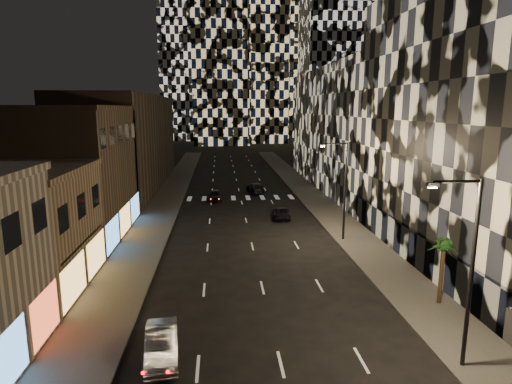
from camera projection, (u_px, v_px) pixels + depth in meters
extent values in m
cube|color=#47443F|center=(167.00, 199.00, 57.97)|extent=(4.00, 120.00, 0.15)
cube|color=#47443F|center=(312.00, 196.00, 59.64)|extent=(4.00, 120.00, 0.15)
cube|color=#4C4C47|center=(183.00, 198.00, 58.14)|extent=(0.20, 120.00, 0.15)
cube|color=#4C4C47|center=(297.00, 196.00, 59.46)|extent=(0.20, 120.00, 0.15)
cube|color=#896E52|center=(6.00, 234.00, 28.28)|extent=(10.00, 10.00, 8.00)
cube|color=brown|center=(68.00, 175.00, 40.11)|extent=(10.00, 15.00, 12.00)
cube|color=brown|center=(127.00, 142.00, 65.81)|extent=(10.00, 40.00, 14.00)
cube|color=#232326|center=(511.00, 123.00, 33.43)|extent=(16.00, 25.00, 22.00)
cube|color=#383838|center=(408.00, 242.00, 34.63)|extent=(0.60, 25.00, 3.00)
cube|color=#232326|center=(368.00, 129.00, 65.58)|extent=(16.00, 40.00, 18.00)
cylinder|color=black|center=(471.00, 276.00, 19.54)|extent=(0.20, 0.20, 9.00)
cylinder|color=black|center=(457.00, 182.00, 18.59)|extent=(2.20, 0.14, 0.14)
cube|color=black|center=(433.00, 185.00, 18.52)|extent=(0.50, 0.25, 0.18)
cube|color=#FFEAB2|center=(432.00, 187.00, 18.55)|extent=(0.35, 0.18, 0.06)
cylinder|color=black|center=(345.00, 192.00, 39.09)|extent=(0.20, 0.20, 9.00)
cylinder|color=black|center=(335.00, 144.00, 38.14)|extent=(2.20, 0.14, 0.14)
cube|color=black|center=(323.00, 145.00, 38.07)|extent=(0.50, 0.25, 0.18)
cube|color=#FFEAB2|center=(323.00, 146.00, 38.09)|extent=(0.35, 0.18, 0.06)
imported|color=#929397|center=(162.00, 344.00, 21.09)|extent=(2.04, 4.58, 1.46)
imported|color=black|center=(215.00, 195.00, 56.98)|extent=(1.71, 4.18, 1.42)
imported|color=black|center=(255.00, 188.00, 62.20)|extent=(2.58, 5.22, 1.46)
imported|color=black|center=(282.00, 214.00, 47.71)|extent=(2.17, 4.17, 1.12)
cylinder|color=#47331E|center=(441.00, 275.00, 26.56)|extent=(0.27, 0.27, 3.62)
sphere|color=#173F16|center=(444.00, 245.00, 26.17)|extent=(0.79, 0.79, 0.79)
cone|color=#173F16|center=(447.00, 245.00, 26.27)|extent=(1.60, 0.70, 0.96)
cone|color=#173F16|center=(443.00, 245.00, 26.44)|extent=(0.93, 1.56, 0.96)
cone|color=#173F16|center=(440.00, 245.00, 26.42)|extent=(1.00, 1.54, 0.96)
cone|color=#173F16|center=(439.00, 246.00, 26.21)|extent=(1.60, 0.62, 0.96)
cone|color=#173F16|center=(442.00, 247.00, 25.99)|extent=(1.40, 1.25, 0.96)
cone|color=#173F16|center=(446.00, 247.00, 25.91)|extent=(0.36, 1.58, 0.96)
cone|color=#173F16|center=(449.00, 247.00, 26.03)|extent=(1.44, 1.20, 0.96)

